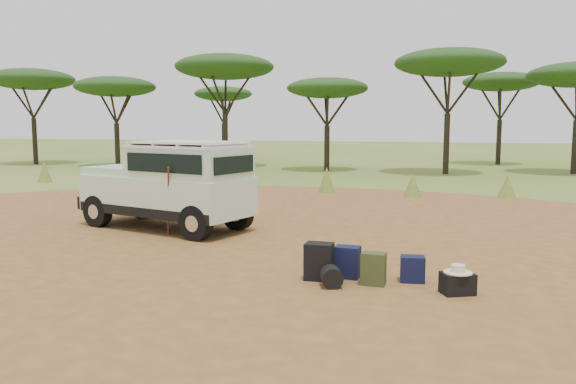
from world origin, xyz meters
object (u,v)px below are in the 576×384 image
(backpack_black, at_px, (319,262))
(duffel_navy, at_px, (412,269))
(safari_vehicle, at_px, (170,187))
(hard_case, at_px, (458,284))
(walking_staff, at_px, (168,202))
(backpack_olive, at_px, (374,269))
(backpack_navy, at_px, (347,262))

(backpack_black, xyz_separation_m, duffel_navy, (1.39, 0.28, -0.09))
(safari_vehicle, height_order, hard_case, safari_vehicle)
(walking_staff, bearing_deg, hard_case, -56.22)
(safari_vehicle, xyz_separation_m, backpack_olive, (5.07, -3.29, -0.73))
(backpack_navy, relative_size, backpack_olive, 1.03)
(backpack_olive, bearing_deg, duffel_navy, 32.40)
(backpack_olive, height_order, duffel_navy, backpack_olive)
(backpack_navy, bearing_deg, walking_staff, 156.59)
(walking_staff, relative_size, backpack_olive, 3.23)
(walking_staff, xyz_separation_m, backpack_black, (3.81, -2.36, -0.47))
(walking_staff, relative_size, hard_case, 3.61)
(backpack_olive, distance_m, hard_case, 1.21)
(duffel_navy, bearing_deg, backpack_black, -176.24)
(safari_vehicle, height_order, duffel_navy, safari_vehicle)
(safari_vehicle, relative_size, backpack_black, 7.63)
(walking_staff, height_order, duffel_navy, walking_staff)
(safari_vehicle, relative_size, backpack_navy, 8.75)
(backpack_black, relative_size, hard_case, 1.32)
(hard_case, bearing_deg, backpack_navy, 141.18)
(walking_staff, relative_size, duffel_navy, 3.93)
(backpack_black, distance_m, duffel_navy, 1.42)
(walking_staff, xyz_separation_m, backpack_olive, (4.65, -2.40, -0.52))
(safari_vehicle, bearing_deg, backpack_olive, -17.04)
(backpack_navy, distance_m, duffel_navy, 1.00)
(backpack_navy, bearing_deg, safari_vehicle, 150.33)
(backpack_navy, xyz_separation_m, duffel_navy, (0.99, 0.05, -0.05))
(backpack_black, bearing_deg, walking_staff, 148.22)
(walking_staff, distance_m, backpack_navy, 4.74)
(backpack_olive, height_order, hard_case, backpack_olive)
(backpack_black, relative_size, backpack_navy, 1.15)
(backpack_olive, relative_size, hard_case, 1.12)
(backpack_black, bearing_deg, safari_vehicle, 142.45)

